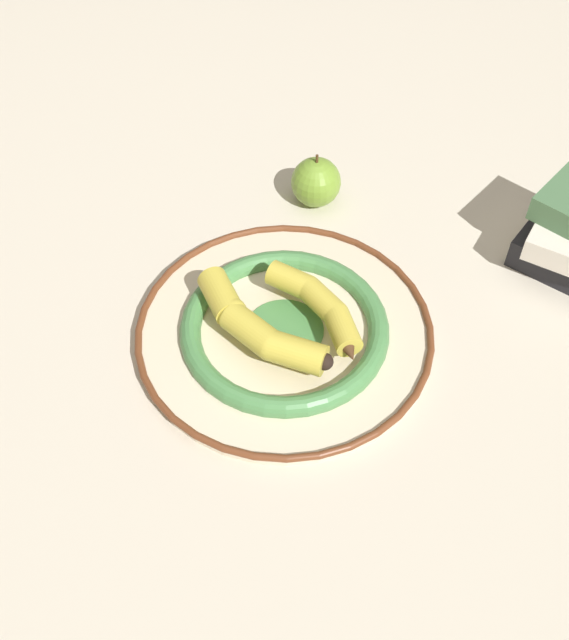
# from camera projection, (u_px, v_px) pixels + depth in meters

# --- Properties ---
(ground_plane) EXTENTS (2.80, 2.80, 0.00)m
(ground_plane) POSITION_uv_depth(u_px,v_px,m) (250.00, 344.00, 0.93)
(ground_plane) COLOR beige
(decorative_bowl) EXTENTS (0.37, 0.37, 0.03)m
(decorative_bowl) POSITION_uv_depth(u_px,v_px,m) (284.00, 331.00, 0.92)
(decorative_bowl) COLOR beige
(decorative_bowl) RESTS_ON ground_plane
(banana_a) EXTENTS (0.11, 0.21, 0.04)m
(banana_a) POSITION_uv_depth(u_px,v_px,m) (253.00, 324.00, 0.88)
(banana_a) COLOR gold
(banana_a) RESTS_ON decorative_bowl
(banana_b) EXTENTS (0.11, 0.16, 0.03)m
(banana_b) POSITION_uv_depth(u_px,v_px,m) (320.00, 305.00, 0.90)
(banana_b) COLOR gold
(banana_b) RESTS_ON decorative_bowl
(apple) EXTENTS (0.07, 0.07, 0.08)m
(apple) POSITION_uv_depth(u_px,v_px,m) (316.00, 182.00, 1.07)
(apple) COLOR olive
(apple) RESTS_ON ground_plane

